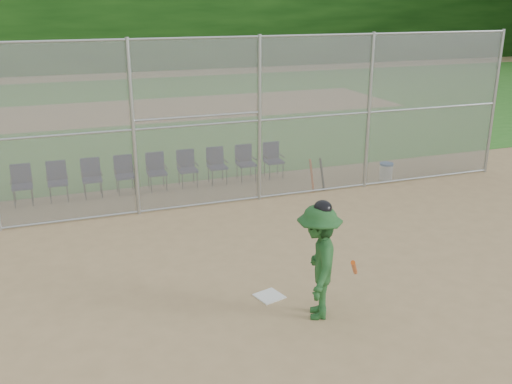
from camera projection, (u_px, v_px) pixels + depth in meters
name	position (u px, v px, depth m)	size (l,w,h in m)	color
ground	(307.00, 299.00, 9.53)	(100.00, 100.00, 0.00)	tan
grass_strip	(138.00, 111.00, 25.54)	(100.00, 100.00, 0.00)	#2B6A1F
dirt_patch_far	(138.00, 111.00, 25.54)	(24.00, 24.00, 0.00)	tan
backstop_fence	(219.00, 121.00, 13.31)	(16.09, 0.09, 4.00)	gray
home_plate	(269.00, 296.00, 9.61)	(0.42, 0.42, 0.02)	silver
batter_at_plate	(318.00, 262.00, 8.76)	(1.19, 1.40, 1.93)	#1F4E22
water_cooler	(386.00, 171.00, 15.77)	(0.38, 0.38, 0.48)	white
spare_bats	(317.00, 175.00, 14.86)	(0.36, 0.35, 0.82)	#D84C14
chair_1	(22.00, 185.00, 13.80)	(0.54, 0.52, 0.96)	#10143C
chair_2	(58.00, 182.00, 14.06)	(0.54, 0.52, 0.96)	#10143C
chair_3	(92.00, 178.00, 14.33)	(0.54, 0.52, 0.96)	#10143C
chair_4	(125.00, 175.00, 14.60)	(0.54, 0.52, 0.96)	#10143C
chair_5	(157.00, 172.00, 14.86)	(0.54, 0.52, 0.96)	#10143C
chair_6	(188.00, 169.00, 15.13)	(0.54, 0.52, 0.96)	#10143C
chair_7	(217.00, 166.00, 15.40)	(0.54, 0.52, 0.96)	#10143C
chair_8	(246.00, 163.00, 15.66)	(0.54, 0.52, 0.96)	#10143C
chair_9	(274.00, 160.00, 15.93)	(0.54, 0.52, 0.96)	#10143C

